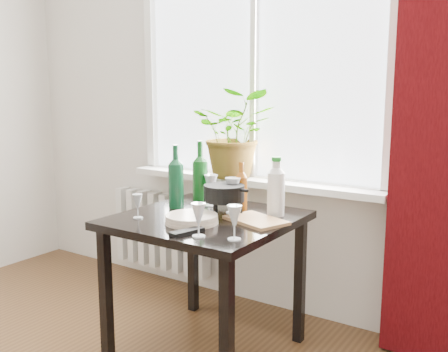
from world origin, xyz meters
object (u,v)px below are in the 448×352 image
Objects in this scene: wineglass_back_center at (233,195)px; wineglass_front_left at (138,206)px; table at (206,233)px; bottle_amber at (241,186)px; plate_stack at (192,219)px; cutting_board at (256,220)px; wine_bottle_right at (200,172)px; radiator at (161,231)px; cleaning_bottle at (276,186)px; potted_plant at (236,133)px; wineglass_far_right at (234,222)px; fondue_pot at (224,200)px; tv_remote at (187,232)px; wine_bottle_left at (176,176)px; wineglass_back_left at (211,190)px; wineglass_front_right at (199,220)px.

wineglass_back_center is 0.49m from wineglass_front_left.
bottle_amber is (0.10, 0.18, 0.23)m from table.
plate_stack reaches higher than cutting_board.
wineglass_front_left is at bearing -98.59° from wine_bottle_right.
cleaning_bottle reaches higher than radiator.
potted_plant is (-0.18, 0.56, 0.47)m from table.
wine_bottle_right reaches higher than table.
radiator is at bearing 142.90° from wineglass_far_right.
bottle_amber is (0.27, -0.38, -0.24)m from potted_plant.
cleaning_bottle is at bearing 53.11° from plate_stack.
table is 2.32× the size of wine_bottle_right.
radiator is 6.34× the size of wineglass_front_left.
wineglass_far_right is 0.48m from wineglass_back_center.
wineglass_front_left is at bearing -134.12° from wineglass_back_center.
potted_plant is 3.48× the size of wineglass_far_right.
tv_remote is (0.04, -0.37, -0.07)m from fondue_pot.
wine_bottle_left is at bearing 148.22° from tv_remote.
cutting_board is at bearing -39.36° from bottle_amber.
wine_bottle_right is (-0.02, -0.35, -0.19)m from potted_plant.
wineglass_back_center is at bearing 45.88° from wineglass_front_left.
bottle_amber is 1.14× the size of fondue_pot.
wineglass_front_left is at bearing -109.02° from wineglass_back_left.
wineglass_far_right is at bearing -42.21° from wine_bottle_right.
wine_bottle_left is at bearing -98.28° from potted_plant.
plate_stack is at bearing 159.37° from wineglass_far_right.
plate_stack is (-0.06, -0.28, -0.08)m from wineglass_back_center.
bottle_amber is 1.74× the size of wineglass_far_right.
wineglass_front_left is at bearing -92.24° from wine_bottle_left.
wineglass_front_left reaches higher than cutting_board.
wineglass_back_center is 0.21m from wineglass_back_left.
wineglass_back_left is (0.06, -0.36, -0.29)m from potted_plant.
potted_plant is at bearing 81.72° from wine_bottle_left.
potted_plant is 2.00× the size of bottle_amber.
radiator is at bearing 149.92° from tv_remote.
cleaning_bottle is at bearing 85.36° from tv_remote.
plate_stack is 1.09× the size of fondue_pot.
wineglass_far_right is at bearing -58.09° from potted_plant.
wineglass_back_left is at bearing -7.80° from wine_bottle_right.
radiator is 0.96m from wineglass_back_left.
wine_bottle_right is 1.23× the size of cutting_board.
bottle_amber reaches higher than wineglass_back_left.
radiator is 2.69× the size of cutting_board.
wineglass_front_right is at bearing -45.43° from plate_stack.
cleaning_bottle is at bearing 14.65° from wine_bottle_left.
wineglass_back_left is (-0.46, 0.48, 0.01)m from wineglass_far_right.
fondue_pot reaches higher than radiator.
wineglass_back_center reaches higher than cutting_board.
bottle_amber is at bearing 100.16° from wineglass_front_right.
bottle_amber is 0.51m from tv_remote.
wineglass_back_left is 0.42m from cutting_board.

